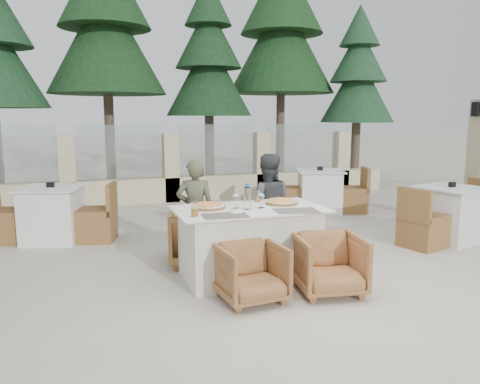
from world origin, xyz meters
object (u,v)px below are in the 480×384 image
object	(u,v)px
armchair_far_right	(263,231)
armchair_near_right	(329,264)
water_bottle	(247,196)
armchair_far_left	(199,236)
diner_right	(267,206)
pizza_right	(282,202)
bg_table_c	(450,214)
armchair_near_left	(251,273)
bg_table_b	(319,191)
wine_glass_centre	(236,200)
beer_glass_right	(258,196)
olive_dish	(236,210)
dining_table	(249,243)
bg_table_a	(52,214)
wine_glass_near	(261,200)
diner_left	(195,211)
pizza_left	(209,206)
beer_glass_left	(195,209)

from	to	relation	value
armchair_far_right	armchair_near_right	xyz separation A→B (m)	(0.07, -1.56, 0.02)
water_bottle	armchair_far_right	world-z (taller)	water_bottle
armchair_far_left	diner_right	bearing A→B (deg)	-170.44
pizza_right	bg_table_c	world-z (taller)	pizza_right
armchair_near_left	bg_table_b	distance (m)	4.40
wine_glass_centre	beer_glass_right	distance (m)	0.47
armchair_far_right	olive_dish	bearing A→B (deg)	46.83
dining_table	armchair_near_right	world-z (taller)	dining_table
beer_glass_right	bg_table_b	world-z (taller)	beer_glass_right
dining_table	armchair_far_left	world-z (taller)	dining_table
armchair_far_left	bg_table_a	xyz separation A→B (m)	(-1.69, 1.63, 0.06)
wine_glass_centre	bg_table_b	size ratio (longest dim) A/B	0.11
beer_glass_right	water_bottle	bearing A→B (deg)	-125.61
wine_glass_near	diner_left	bearing A→B (deg)	123.27
armchair_far_right	diner_right	distance (m)	0.45
armchair_far_right	armchair_near_left	bearing A→B (deg)	55.86
armchair_far_right	diner_left	size ratio (longest dim) A/B	0.48
diner_left	armchair_far_right	bearing A→B (deg)	-159.20
wine_glass_near	olive_dish	size ratio (longest dim) A/B	1.67
wine_glass_centre	armchair_near_right	bearing A→B (deg)	-44.81
water_bottle	wine_glass_near	bearing A→B (deg)	1.50
armchair_near_left	bg_table_c	world-z (taller)	bg_table_c
beer_glass_right	bg_table_c	distance (m)	3.01
dining_table	pizza_left	size ratio (longest dim) A/B	4.47
armchair_near_right	diner_right	xyz separation A→B (m)	(-0.12, 1.32, 0.35)
armchair_far_right	armchair_near_right	size ratio (longest dim) A/B	0.92
wine_glass_near	bg_table_a	xyz separation A→B (m)	(-2.20, 2.35, -0.48)
water_bottle	bg_table_c	bearing A→B (deg)	9.08
pizza_left	armchair_far_right	xyz separation A→B (m)	(0.93, 0.73, -0.52)
pizza_right	diner_left	world-z (taller)	diner_left
dining_table	armchair_far_left	bearing A→B (deg)	119.78
bg_table_a	bg_table_b	world-z (taller)	same
armchair_near_right	bg_table_c	bearing A→B (deg)	33.66
diner_right	diner_left	bearing A→B (deg)	10.25
dining_table	armchair_near_left	bearing A→B (deg)	-109.12
water_bottle	diner_right	distance (m)	0.87
olive_dish	armchair_near_left	bearing A→B (deg)	-91.07
dining_table	diner_right	bearing A→B (deg)	53.25
olive_dish	bg_table_c	distance (m)	3.49
bg_table_a	armchair_near_left	bearing A→B (deg)	-41.51
pizza_right	bg_table_c	xyz separation A→B (m)	(2.77, 0.37, -0.41)
armchair_near_left	diner_left	size ratio (longest dim) A/B	0.49
armchair_far_right	dining_table	bearing A→B (deg)	51.15
wine_glass_near	beer_glass_left	size ratio (longest dim) A/B	1.30
beer_glass_right	armchair_near_right	size ratio (longest dim) A/B	0.21
armchair_near_left	beer_glass_left	bearing A→B (deg)	131.36
wine_glass_centre	beer_glass_right	xyz separation A→B (m)	(0.36, 0.29, -0.02)
diner_left	bg_table_a	size ratio (longest dim) A/B	0.76
pizza_right	wine_glass_centre	world-z (taller)	wine_glass_centre
bg_table_b	wine_glass_near	bearing A→B (deg)	-109.04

